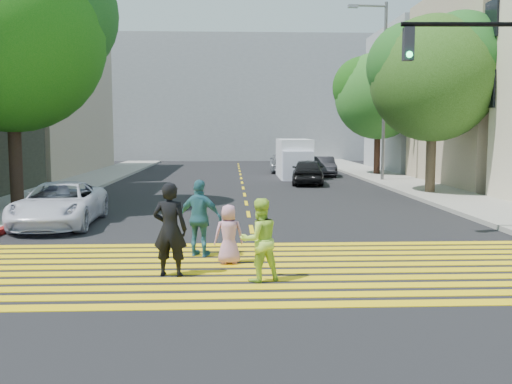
{
  "coord_description": "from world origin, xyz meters",
  "views": [
    {
      "loc": [
        -0.56,
        -10.14,
        2.8
      ],
      "look_at": [
        0.0,
        3.0,
        1.4
      ],
      "focal_mm": 40.0,
      "sensor_mm": 36.0,
      "label": 1
    }
  ],
  "objects": [
    {
      "name": "tree_left",
      "position": [
        -8.16,
        10.49,
        6.4
      ],
      "size": [
        8.47,
        8.39,
        9.49
      ],
      "rotation": [
        0.0,
        0.0,
        0.34
      ],
      "color": "black",
      "rests_on": "ground"
    },
    {
      "name": "pedestrian_woman",
      "position": [
        -0.05,
        0.35,
        0.78
      ],
      "size": [
        0.91,
        0.81,
        1.57
      ],
      "primitive_type": "imported",
      "rotation": [
        0.0,
        0.0,
        3.48
      ],
      "color": "#BAE845",
      "rests_on": "ground"
    },
    {
      "name": "curb_red",
      "position": [
        -6.9,
        6.0,
        0.08
      ],
      "size": [
        0.2,
        8.0,
        0.16
      ],
      "primitive_type": "cube",
      "color": "maroon",
      "rests_on": "ground"
    },
    {
      "name": "ground",
      "position": [
        0.0,
        0.0,
        0.0
      ],
      "size": [
        120.0,
        120.0,
        0.0
      ],
      "primitive_type": "plane",
      "color": "black"
    },
    {
      "name": "pedestrian_extra",
      "position": [
        -1.27,
        2.53,
        0.87
      ],
      "size": [
        1.1,
        0.74,
        1.73
      ],
      "primitive_type": "imported",
      "rotation": [
        0.0,
        0.0,
        2.8
      ],
      "color": "#2D6A7A",
      "rests_on": "ground"
    },
    {
      "name": "pedestrian_child",
      "position": [
        -0.63,
        1.75,
        0.64
      ],
      "size": [
        0.67,
        0.49,
        1.27
      ],
      "primitive_type": "imported",
      "rotation": [
        0.0,
        0.0,
        3.28
      ],
      "color": "#C284A0",
      "rests_on": "ground"
    },
    {
      "name": "building_right_grey",
      "position": [
        15.0,
        30.0,
        5.0
      ],
      "size": [
        10.0,
        10.0,
        10.0
      ],
      "primitive_type": "cube",
      "color": "gray",
      "rests_on": "ground"
    },
    {
      "name": "white_van",
      "position": [
        3.22,
        24.14,
        1.11
      ],
      "size": [
        1.9,
        4.95,
        2.33
      ],
      "rotation": [
        0.0,
        0.0,
        -0.01
      ],
      "color": "white",
      "rests_on": "ground"
    },
    {
      "name": "lane_line",
      "position": [
        0.0,
        22.5,
        0.01
      ],
      "size": [
        0.12,
        34.4,
        0.01
      ],
      "color": "yellow",
      "rests_on": "ground"
    },
    {
      "name": "silver_car",
      "position": [
        3.03,
        28.85,
        0.68
      ],
      "size": [
        2.15,
        4.75,
        1.35
      ],
      "primitive_type": "imported",
      "rotation": [
        0.0,
        0.0,
        3.09
      ],
      "color": "#9DA1A9",
      "rests_on": "ground"
    },
    {
      "name": "tree_right_far",
      "position": [
        8.66,
        25.38,
        5.29
      ],
      "size": [
        6.94,
        6.66,
        7.84
      ],
      "rotation": [
        0.0,
        0.0,
        -0.27
      ],
      "color": "#3D201A",
      "rests_on": "ground"
    },
    {
      "name": "sidewalk_right",
      "position": [
        8.5,
        15.0,
        0.07
      ],
      "size": [
        3.0,
        60.0,
        0.15
      ],
      "primitive_type": "cube",
      "color": "gray",
      "rests_on": "ground"
    },
    {
      "name": "crosswalk",
      "position": [
        0.0,
        1.28,
        0.01
      ],
      "size": [
        13.4,
        5.3,
        0.01
      ],
      "color": "yellow",
      "rests_on": "ground"
    },
    {
      "name": "backdrop_block",
      "position": [
        0.0,
        48.0,
        6.0
      ],
      "size": [
        30.0,
        8.0,
        12.0
      ],
      "primitive_type": "cube",
      "color": "gray",
      "rests_on": "ground"
    },
    {
      "name": "dark_car_near",
      "position": [
        3.46,
        19.81,
        0.69
      ],
      "size": [
        2.08,
        4.2,
        1.37
      ],
      "primitive_type": "imported",
      "rotation": [
        0.0,
        0.0,
        3.03
      ],
      "color": "black",
      "rests_on": "ground"
    },
    {
      "name": "traffic_signal",
      "position": [
        6.53,
        4.25,
        3.8
      ],
      "size": [
        4.0,
        0.35,
        5.87
      ],
      "rotation": [
        0.0,
        0.0,
        -0.03
      ],
      "color": "black",
      "rests_on": "ground"
    },
    {
      "name": "tree_right_near",
      "position": [
        8.25,
        14.5,
        5.37
      ],
      "size": [
        7.24,
        7.0,
        7.93
      ],
      "rotation": [
        0.0,
        0.0,
        -0.35
      ],
      "color": "#3C2B20",
      "rests_on": "ground"
    },
    {
      "name": "dark_car_parked",
      "position": [
        5.2,
        25.44,
        0.61
      ],
      "size": [
        1.42,
        3.74,
        1.22
      ],
      "primitive_type": "imported",
      "rotation": [
        0.0,
        0.0,
        -0.04
      ],
      "color": "black",
      "rests_on": "ground"
    },
    {
      "name": "street_lamp",
      "position": [
        7.57,
        20.97,
        5.57
      ],
      "size": [
        2.2,
        0.36,
        9.71
      ],
      "rotation": [
        0.0,
        0.0,
        0.07
      ],
      "color": "#606060",
      "rests_on": "ground"
    },
    {
      "name": "pedestrian_man",
      "position": [
        -1.76,
        0.79,
        0.92
      ],
      "size": [
        0.73,
        0.54,
        1.83
      ],
      "primitive_type": "imported",
      "rotation": [
        0.0,
        0.0,
        2.99
      ],
      "color": "black",
      "rests_on": "ground"
    },
    {
      "name": "white_sedan",
      "position": [
        -5.69,
        6.9,
        0.65
      ],
      "size": [
        2.3,
        4.72,
        1.29
      ],
      "primitive_type": "imported",
      "rotation": [
        0.0,
        0.0,
        0.03
      ],
      "color": "silver",
      "rests_on": "ground"
    },
    {
      "name": "sidewalk_left",
      "position": [
        -8.5,
        22.0,
        0.07
      ],
      "size": [
        3.0,
        40.0,
        0.15
      ],
      "primitive_type": "cube",
      "color": "gray",
      "rests_on": "ground"
    }
  ]
}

